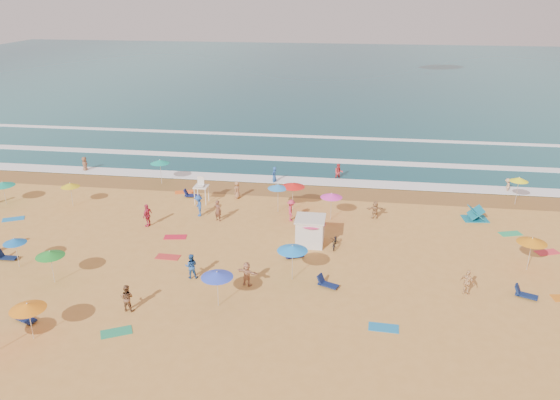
# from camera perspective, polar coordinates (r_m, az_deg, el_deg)

# --- Properties ---
(ground) EXTENTS (220.00, 220.00, 0.00)m
(ground) POSITION_cam_1_polar(r_m,az_deg,el_deg) (40.75, -3.89, -4.88)
(ground) COLOR gold
(ground) RESTS_ON ground
(ocean) EXTENTS (220.00, 140.00, 0.18)m
(ocean) POSITION_cam_1_polar(r_m,az_deg,el_deg) (121.28, 4.49, 12.85)
(ocean) COLOR #0C4756
(ocean) RESTS_ON ground
(wet_sand) EXTENTS (220.00, 220.00, 0.00)m
(wet_sand) POSITION_cam_1_polar(r_m,az_deg,el_deg) (52.04, -1.06, 1.17)
(wet_sand) COLOR olive
(wet_sand) RESTS_ON ground
(surf_foam) EXTENTS (200.00, 18.70, 0.05)m
(surf_foam) POSITION_cam_1_polar(r_m,az_deg,el_deg) (60.27, 0.28, 4.14)
(surf_foam) COLOR white
(surf_foam) RESTS_ON ground
(cabana) EXTENTS (2.00, 2.00, 2.00)m
(cabana) POSITION_cam_1_polar(r_m,az_deg,el_deg) (40.72, 3.16, -3.33)
(cabana) COLOR silver
(cabana) RESTS_ON ground
(cabana_roof) EXTENTS (2.20, 2.20, 0.12)m
(cabana_roof) POSITION_cam_1_polar(r_m,az_deg,el_deg) (40.29, 3.19, -1.96)
(cabana_roof) COLOR silver
(cabana_roof) RESTS_ON cabana
(bicycle) EXTENTS (0.75, 1.85, 0.95)m
(bicycle) POSITION_cam_1_polar(r_m,az_deg,el_deg) (40.58, 5.78, -4.33)
(bicycle) COLOR black
(bicycle) RESTS_ON ground
(lifeguard_stand) EXTENTS (1.20, 1.20, 2.10)m
(lifeguard_stand) POSITION_cam_1_polar(r_m,az_deg,el_deg) (48.83, -8.21, 0.86)
(lifeguard_stand) COLOR white
(lifeguard_stand) RESTS_ON ground
(beach_umbrellas) EXTENTS (53.17, 28.81, 0.79)m
(beach_umbrellas) POSITION_cam_1_polar(r_m,az_deg,el_deg) (40.27, -4.75, -1.86)
(beach_umbrellas) COLOR #FFFE1A
(beach_umbrellas) RESTS_ON ground
(loungers) EXTENTS (45.45, 21.51, 0.34)m
(loungers) POSITION_cam_1_polar(r_m,az_deg,el_deg) (38.59, 4.34, -6.21)
(loungers) COLOR #0D1D45
(loungers) RESTS_ON ground
(towels) EXTENTS (52.38, 23.53, 0.03)m
(towels) POSITION_cam_1_polar(r_m,az_deg,el_deg) (39.50, -3.98, -5.77)
(towels) COLOR #D01A47
(towels) RESTS_ON ground
(popup_tents) EXTENTS (7.85, 13.75, 1.20)m
(popup_tents) POSITION_cam_1_polar(r_m,az_deg,el_deg) (43.43, 24.73, -4.34)
(popup_tents) COLOR #DE31B1
(popup_tents) RESTS_ON ground
(beachgoers) EXTENTS (46.76, 26.48, 2.14)m
(beachgoers) POSITION_cam_1_polar(r_m,az_deg,el_deg) (44.50, -4.45, -1.40)
(beachgoers) COLOR brown
(beachgoers) RESTS_ON ground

